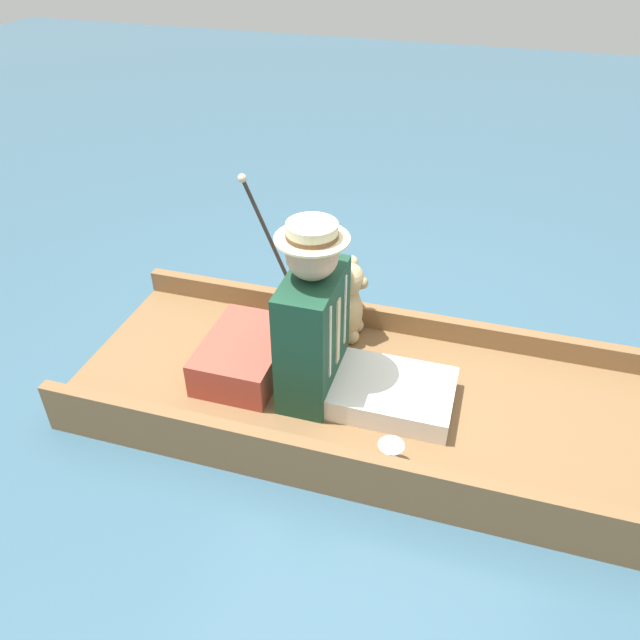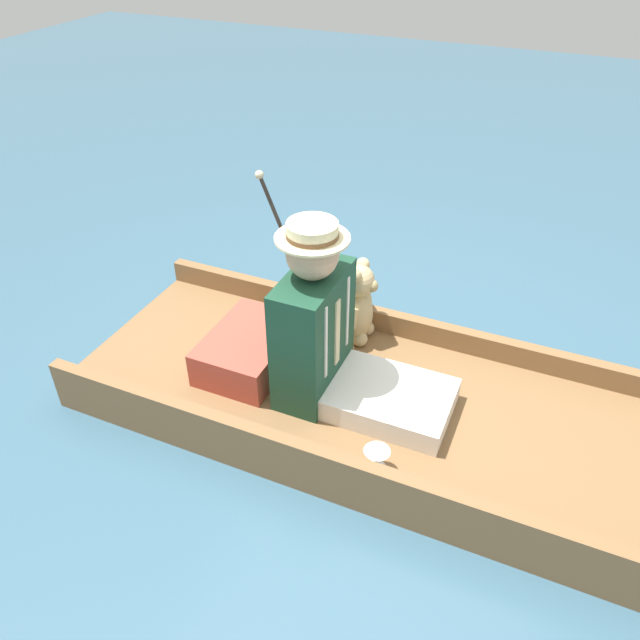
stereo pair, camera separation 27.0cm
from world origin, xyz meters
name	(u,v)px [view 1 (the left image)]	position (x,y,z in m)	size (l,w,h in m)	color
ground_plane	(365,411)	(0.00, 0.00, 0.00)	(16.00, 16.00, 0.00)	#385B70
punt_boat	(366,398)	(0.00, 0.00, 0.08)	(1.07, 2.76, 0.26)	brown
seat_cushion	(245,355)	(0.02, -0.60, 0.23)	(0.53, 0.37, 0.18)	#B24738
seated_person	(332,337)	(0.05, -0.16, 0.45)	(0.45, 0.80, 0.86)	white
teddy_bear	(348,302)	(-0.38, -0.19, 0.35)	(0.31, 0.18, 0.45)	tan
wine_glass	(391,450)	(0.41, 0.19, 0.22)	(0.11, 0.11, 0.11)	silver
walking_cane	(270,240)	(-0.44, -0.62, 0.61)	(0.04, 0.35, 0.81)	#2D2823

